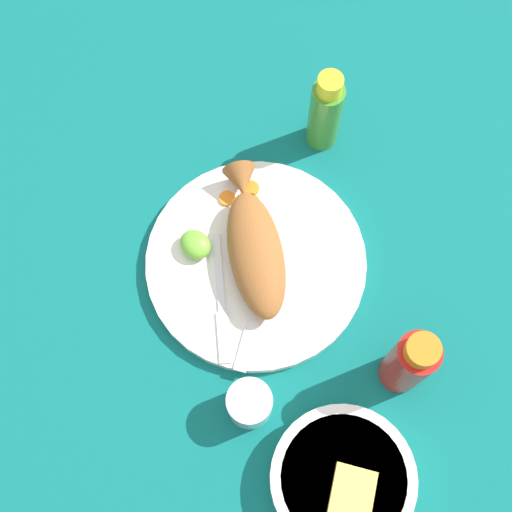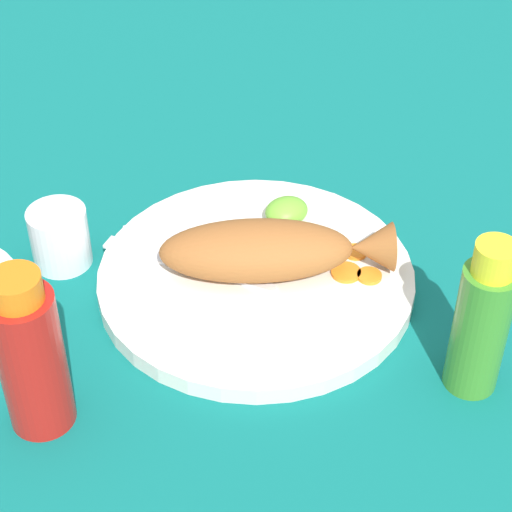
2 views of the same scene
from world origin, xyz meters
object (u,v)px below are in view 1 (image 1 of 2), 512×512
(hot_sauce_bottle_red, at_px, (410,362))
(guacamole_bowl, at_px, (342,479))
(hot_sauce_bottle_green, at_px, (325,112))
(salt_cup, at_px, (250,404))
(fork_near, at_px, (255,315))
(main_plate, at_px, (256,263))
(fork_far, at_px, (222,306))
(fried_fish, at_px, (254,246))

(hot_sauce_bottle_red, relative_size, guacamole_bowl, 0.87)
(hot_sauce_bottle_green, xyz_separation_m, salt_cup, (0.23, -0.35, -0.04))
(fork_near, height_order, hot_sauce_bottle_green, hot_sauce_bottle_green)
(main_plate, bearing_deg, guacamole_bowl, -21.75)
(fork_far, bearing_deg, fried_fish, 145.35)
(hot_sauce_bottle_green, xyz_separation_m, guacamole_bowl, (0.38, -0.33, -0.05))
(fried_fish, height_order, fork_near, fried_fish)
(main_plate, height_order, hot_sauce_bottle_red, hot_sauce_bottle_red)
(fork_far, distance_m, guacamole_bowl, 0.28)
(salt_cup, bearing_deg, main_plate, 135.50)
(fork_far, relative_size, salt_cup, 2.48)
(fried_fish, height_order, hot_sauce_bottle_red, hot_sauce_bottle_red)
(fork_near, bearing_deg, hot_sauce_bottle_red, 83.78)
(fried_fish, height_order, fork_far, fried_fish)
(main_plate, relative_size, fork_near, 1.91)
(fried_fish, xyz_separation_m, fork_far, (0.03, -0.09, -0.03))
(hot_sauce_bottle_red, bearing_deg, fried_fish, -172.66)
(main_plate, height_order, fork_near, fork_near)
(main_plate, bearing_deg, hot_sauce_bottle_red, 9.20)
(fork_far, bearing_deg, fork_near, 68.58)
(fork_far, distance_m, hot_sauce_bottle_green, 0.31)
(hot_sauce_bottle_red, distance_m, guacamole_bowl, 0.17)
(fork_far, height_order, guacamole_bowl, guacamole_bowl)
(fork_near, height_order, hot_sauce_bottle_red, hot_sauce_bottle_red)
(fork_near, relative_size, guacamole_bowl, 0.89)
(fork_far, relative_size, guacamole_bowl, 0.85)
(fork_near, xyz_separation_m, fork_far, (-0.04, -0.02, 0.00))
(fork_near, relative_size, hot_sauce_bottle_red, 1.02)
(hot_sauce_bottle_red, bearing_deg, guacamole_bowl, -73.36)
(fork_far, xyz_separation_m, salt_cup, (0.13, -0.06, 0.01))
(guacamole_bowl, bearing_deg, salt_cup, -170.56)
(hot_sauce_bottle_green, bearing_deg, main_plate, -67.81)
(main_plate, bearing_deg, hot_sauce_bottle_green, 112.19)
(fork_near, bearing_deg, guacamole_bowl, 42.21)
(fork_near, relative_size, salt_cup, 2.59)
(fried_fish, xyz_separation_m, hot_sauce_bottle_red, (0.26, 0.03, 0.03))
(fried_fish, xyz_separation_m, hot_sauce_bottle_green, (-0.08, 0.20, 0.03))
(fork_near, distance_m, hot_sauce_bottle_red, 0.22)
(hot_sauce_bottle_red, relative_size, hot_sauce_bottle_green, 1.02)
(hot_sauce_bottle_red, height_order, guacamole_bowl, hot_sauce_bottle_red)
(fork_far, distance_m, hot_sauce_bottle_red, 0.26)
(fork_near, height_order, guacamole_bowl, guacamole_bowl)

